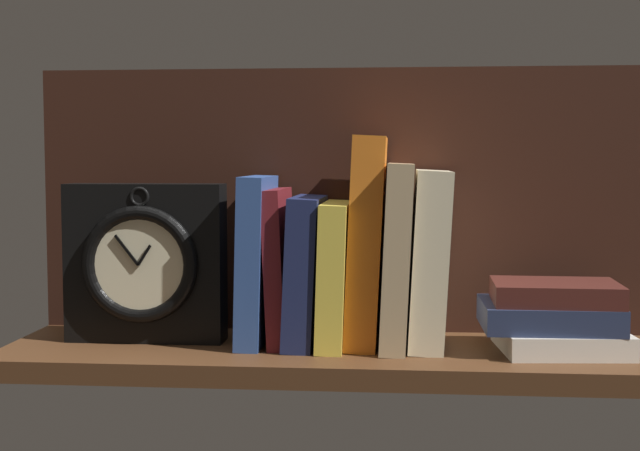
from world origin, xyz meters
TOP-DOWN VIEW (x-y plane):
  - ground_plane at (0.00, 0.00)cm, footprint 81.77×22.54cm
  - back_panel at (0.00, 10.67)cm, footprint 81.77×1.20cm
  - book_blue_modern at (-11.05, 2.08)cm, footprint 3.48×14.05cm
  - book_maroon_dawkins at (-8.21, 2.08)cm, footprint 2.95×13.08cm
  - book_navy_bierce at (-5.09, 2.08)cm, footprint 4.31×14.88cm
  - book_yellow_seinlanguage at (-1.46, 2.08)cm, footprint 3.67×15.55cm
  - book_orange_pandolfini at (2.32, 2.08)cm, footprint 4.91×12.68cm
  - book_tan_shortstories at (6.04, 2.08)cm, footprint 3.94×15.97cm
  - book_cream_twain at (9.91, 2.08)cm, footprint 5.11×14.17cm
  - framed_clock at (-24.74, 0.88)cm, footprint 19.43×5.92cm
  - book_stack_side at (24.47, -0.29)cm, footprint 16.81×13.91cm

SIDE VIEW (x-z plane):
  - ground_plane at x=0.00cm, z-range -2.50..0.00cm
  - book_stack_side at x=24.47cm, z-range -0.14..8.06cm
  - book_yellow_seinlanguage at x=-1.46cm, z-range -0.04..17.23cm
  - book_navy_bierce at x=-5.09cm, z-range -0.07..17.94cm
  - book_maroon_dawkins at x=-8.21cm, z-range -0.04..18.85cm
  - framed_clock at x=-24.74cm, z-range 0.03..19.45cm
  - book_blue_modern at x=-11.05cm, z-range -0.04..20.38cm
  - book_cream_twain at x=9.91cm, z-range -0.09..21.18cm
  - book_tan_shortstories at x=6.04cm, z-range -0.05..21.96cm
  - book_orange_pandolfini at x=2.32cm, z-range -0.07..25.20cm
  - back_panel at x=0.00cm, z-range 0.00..34.13cm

